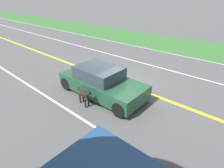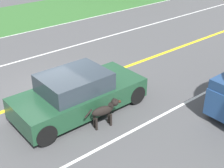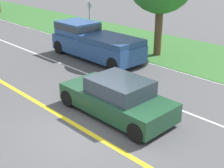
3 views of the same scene
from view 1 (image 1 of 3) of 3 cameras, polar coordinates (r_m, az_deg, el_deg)
The scene contains 8 objects.
ground_plane at distance 9.80m, azimuth 2.56°, elevation 0.49°, with size 400.00×400.00×0.00m, color #4C4C4F.
centre_divider_line at distance 9.80m, azimuth 2.56°, elevation 0.51°, with size 0.18×160.00×0.01m, color yellow.
lane_edge_line_left at distance 15.54m, azimuth 19.09°, elevation 9.34°, with size 0.14×160.00×0.01m, color white.
lane_dash_same_dir at distance 7.75m, azimuth -13.97°, elevation -8.39°, with size 0.10×160.00×0.01m, color white.
lane_dash_oncoming at distance 12.51m, azimuth 12.66°, elevation 5.99°, with size 0.10×160.00×0.01m, color white.
grass_verge_left at distance 18.27m, azimuth 22.92°, elevation 11.29°, with size 6.00×160.00×0.03m, color #33662D.
ego_car at distance 8.40m, azimuth -3.46°, elevation 0.61°, with size 1.90×4.32×1.40m.
dog at distance 7.65m, azimuth -8.91°, elevation -3.43°, with size 0.41×1.21×0.88m.
Camera 1 is at (6.89, 5.38, 4.43)m, focal length 28.00 mm.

